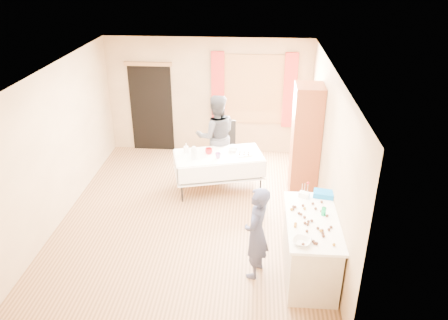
# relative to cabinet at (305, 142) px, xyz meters

# --- Properties ---
(floor) EXTENTS (4.50, 5.50, 0.02)m
(floor) POSITION_rel_cabinet_xyz_m (-1.99, -0.92, -1.08)
(floor) COLOR #9E7047
(floor) RESTS_ON ground
(ceiling) EXTENTS (4.50, 5.50, 0.02)m
(ceiling) POSITION_rel_cabinet_xyz_m (-1.99, -0.92, 1.54)
(ceiling) COLOR white
(ceiling) RESTS_ON floor
(wall_back) EXTENTS (4.50, 0.02, 2.60)m
(wall_back) POSITION_rel_cabinet_xyz_m (-1.99, 1.84, 0.23)
(wall_back) COLOR tan
(wall_back) RESTS_ON floor
(wall_front) EXTENTS (4.50, 0.02, 2.60)m
(wall_front) POSITION_rel_cabinet_xyz_m (-1.99, -3.68, 0.23)
(wall_front) COLOR tan
(wall_front) RESTS_ON floor
(wall_left) EXTENTS (0.02, 5.50, 2.60)m
(wall_left) POSITION_rel_cabinet_xyz_m (-4.25, -0.92, 0.23)
(wall_left) COLOR tan
(wall_left) RESTS_ON floor
(wall_right) EXTENTS (0.02, 5.50, 2.60)m
(wall_right) POSITION_rel_cabinet_xyz_m (0.27, -0.92, 0.23)
(wall_right) COLOR tan
(wall_right) RESTS_ON floor
(window_frame) EXTENTS (1.32, 0.06, 1.52)m
(window_frame) POSITION_rel_cabinet_xyz_m (-0.99, 1.80, 0.43)
(window_frame) COLOR olive
(window_frame) RESTS_ON wall_back
(window_pane) EXTENTS (1.20, 0.02, 1.40)m
(window_pane) POSITION_rel_cabinet_xyz_m (-0.99, 1.78, 0.43)
(window_pane) COLOR white
(window_pane) RESTS_ON wall_back
(curtain_left) EXTENTS (0.28, 0.06, 1.65)m
(curtain_left) POSITION_rel_cabinet_xyz_m (-1.77, 1.75, 0.43)
(curtain_left) COLOR #B22B26
(curtain_left) RESTS_ON wall_back
(curtain_right) EXTENTS (0.28, 0.06, 1.65)m
(curtain_right) POSITION_rel_cabinet_xyz_m (-0.21, 1.75, 0.43)
(curtain_right) COLOR #B22B26
(curtain_right) RESTS_ON wall_back
(doorway) EXTENTS (0.95, 0.04, 2.00)m
(doorway) POSITION_rel_cabinet_xyz_m (-3.29, 1.81, -0.07)
(doorway) COLOR black
(doorway) RESTS_ON floor
(door_lintel) EXTENTS (1.05, 0.06, 0.08)m
(door_lintel) POSITION_rel_cabinet_xyz_m (-3.29, 1.78, 0.95)
(door_lintel) COLOR olive
(door_lintel) RESTS_ON wall_back
(cabinet) EXTENTS (0.50, 0.60, 2.14)m
(cabinet) POSITION_rel_cabinet_xyz_m (0.00, 0.00, 0.00)
(cabinet) COLOR brown
(cabinet) RESTS_ON floor
(counter) EXTENTS (0.72, 1.51, 0.91)m
(counter) POSITION_rel_cabinet_xyz_m (-0.10, -2.33, -0.62)
(counter) COLOR beige
(counter) RESTS_ON floor
(party_table) EXTENTS (1.82, 1.25, 0.75)m
(party_table) POSITION_rel_cabinet_xyz_m (-1.61, 0.01, -0.63)
(party_table) COLOR black
(party_table) RESTS_ON floor
(chair) EXTENTS (0.43, 0.43, 1.04)m
(chair) POSITION_rel_cabinet_xyz_m (-1.55, 0.90, -0.76)
(chair) COLOR black
(chair) RESTS_ON floor
(girl) EXTENTS (0.70, 0.62, 1.41)m
(girl) POSITION_rel_cabinet_xyz_m (-0.87, -2.41, -0.37)
(girl) COLOR #272A4A
(girl) RESTS_ON floor
(woman) EXTENTS (1.14, 1.04, 1.71)m
(woman) POSITION_rel_cabinet_xyz_m (-1.71, 0.65, -0.21)
(woman) COLOR black
(woman) RESTS_ON floor
(soda_can) EXTENTS (0.07, 0.07, 0.12)m
(soda_can) POSITION_rel_cabinet_xyz_m (0.06, -2.20, -0.10)
(soda_can) COLOR #09914B
(soda_can) RESTS_ON counter
(mixing_bowl) EXTENTS (0.40, 0.40, 0.06)m
(mixing_bowl) POSITION_rel_cabinet_xyz_m (-0.30, -2.89, -0.13)
(mixing_bowl) COLOR white
(mixing_bowl) RESTS_ON counter
(foam_block) EXTENTS (0.18, 0.15, 0.08)m
(foam_block) POSITION_rel_cabinet_xyz_m (-0.17, -1.73, -0.12)
(foam_block) COLOR white
(foam_block) RESTS_ON counter
(blue_basket) EXTENTS (0.33, 0.25, 0.08)m
(blue_basket) POSITION_rel_cabinet_xyz_m (0.13, -1.68, -0.12)
(blue_basket) COLOR #0765BA
(blue_basket) RESTS_ON counter
(pitcher) EXTENTS (0.11, 0.11, 0.22)m
(pitcher) POSITION_rel_cabinet_xyz_m (-2.04, -0.21, -0.21)
(pitcher) COLOR silver
(pitcher) RESTS_ON party_table
(cup_red) EXTENTS (0.16, 0.16, 0.11)m
(cup_red) POSITION_rel_cabinet_xyz_m (-1.79, 0.03, -0.26)
(cup_red) COLOR #B00D12
(cup_red) RESTS_ON party_table
(cup_rainbow) EXTENTS (0.21, 0.21, 0.10)m
(cup_rainbow) POSITION_rel_cabinet_xyz_m (-1.61, -0.14, -0.27)
(cup_rainbow) COLOR red
(cup_rainbow) RESTS_ON party_table
(small_bowl) EXTENTS (0.19, 0.19, 0.05)m
(small_bowl) POSITION_rel_cabinet_xyz_m (-1.34, 0.17, -0.29)
(small_bowl) COLOR white
(small_bowl) RESTS_ON party_table
(pastry_tray) EXTENTS (0.33, 0.29, 0.02)m
(pastry_tray) POSITION_rel_cabinet_xyz_m (-1.12, 0.03, -0.31)
(pastry_tray) COLOR white
(pastry_tray) RESTS_ON party_table
(bottle) EXTENTS (0.14, 0.14, 0.19)m
(bottle) POSITION_rel_cabinet_xyz_m (-2.23, 0.05, -0.23)
(bottle) COLOR white
(bottle) RESTS_ON party_table
(cake_balls) EXTENTS (0.54, 1.09, 0.04)m
(cake_balls) POSITION_rel_cabinet_xyz_m (-0.14, -2.42, -0.14)
(cake_balls) COLOR #3F2314
(cake_balls) RESTS_ON counter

